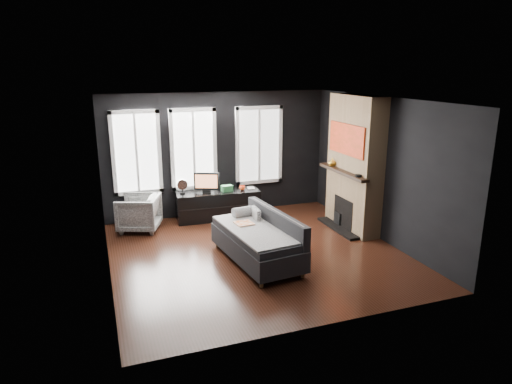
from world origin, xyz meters
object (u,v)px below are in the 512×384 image
object	(u,v)px
monitor	(206,181)
armchair	(139,211)
sofa	(257,237)
media_console	(218,205)
mantel_vase	(332,162)
mug	(242,187)
book	(247,184)

from	to	relation	value
monitor	armchair	bearing A→B (deg)	-151.83
sofa	media_console	distance (m)	2.41
sofa	mantel_vase	xyz separation A→B (m)	(2.15, 1.36, 0.89)
media_console	monitor	xyz separation A→B (m)	(-0.24, 0.02, 0.55)
mug	mantel_vase	size ratio (longest dim) A/B	0.71
monitor	mantel_vase	xyz separation A→B (m)	(2.42, -1.07, 0.45)
media_console	book	xyz separation A→B (m)	(0.68, 0.00, 0.41)
mug	book	distance (m)	0.18
book	mantel_vase	world-z (taller)	mantel_vase
sofa	monitor	xyz separation A→B (m)	(-0.26, 2.42, 0.43)
armchair	media_console	xyz separation A→B (m)	(1.70, 0.15, -0.09)
armchair	mantel_vase	world-z (taller)	mantel_vase
mug	mantel_vase	distance (m)	2.01
mantel_vase	book	bearing A→B (deg)	144.90
sofa	monitor	size ratio (longest dim) A/B	3.64
armchair	mug	bearing A→B (deg)	111.99
media_console	mantel_vase	bearing A→B (deg)	-22.30
sofa	media_console	world-z (taller)	sofa
sofa	book	size ratio (longest dim) A/B	9.54
sofa	mantel_vase	bearing A→B (deg)	25.53
media_console	mug	bearing A→B (deg)	-6.24
armchair	sofa	bearing A→B (deg)	57.86
monitor	mug	bearing A→B (deg)	13.53
sofa	mantel_vase	size ratio (longest dim) A/B	11.58
armchair	mantel_vase	distance (m)	4.09
mug	monitor	bearing A→B (deg)	171.95
armchair	mantel_vase	bearing A→B (deg)	97.39
mantel_vase	mug	bearing A→B (deg)	149.80
sofa	mantel_vase	distance (m)	2.69
sofa	book	world-z (taller)	sofa
monitor	mug	size ratio (longest dim) A/B	4.47
book	mantel_vase	xyz separation A→B (m)	(1.50, -1.05, 0.59)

